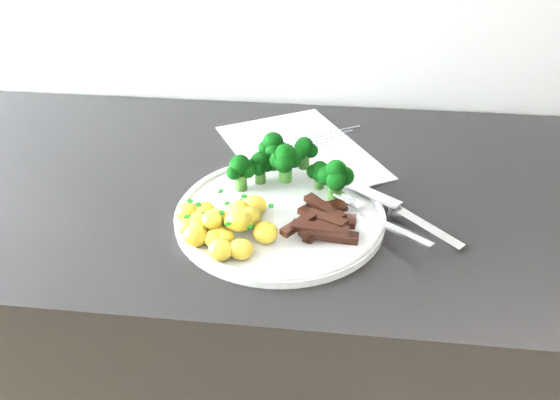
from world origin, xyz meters
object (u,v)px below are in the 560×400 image
(recipe_paper, at_px, (299,151))
(broccoli, at_px, (291,163))
(fork, at_px, (381,220))
(counter, at_px, (314,380))
(knife, at_px, (406,217))
(potatoes, at_px, (224,223))
(plate, at_px, (280,213))
(beef_strips, at_px, (324,222))

(recipe_paper, relative_size, broccoli, 1.92)
(recipe_paper, xyz_separation_m, fork, (0.13, -0.22, 0.02))
(counter, xyz_separation_m, knife, (0.12, -0.08, 0.47))
(potatoes, bearing_deg, knife, 15.35)
(plate, distance_m, potatoes, 0.09)
(fork, bearing_deg, counter, 127.52)
(potatoes, bearing_deg, recipe_paper, 72.70)
(recipe_paper, xyz_separation_m, knife, (0.16, -0.19, 0.01))
(potatoes, bearing_deg, broccoli, 59.65)
(broccoli, bearing_deg, recipe_paper, 88.30)
(counter, bearing_deg, recipe_paper, 113.41)
(recipe_paper, distance_m, plate, 0.20)
(potatoes, height_order, fork, potatoes)
(recipe_paper, xyz_separation_m, beef_strips, (0.05, -0.23, 0.02))
(broccoli, relative_size, potatoes, 1.28)
(plate, relative_size, knife, 1.53)
(recipe_paper, distance_m, beef_strips, 0.24)
(knife, bearing_deg, plate, -177.08)
(broccoli, xyz_separation_m, potatoes, (-0.08, -0.13, -0.02))
(broccoli, bearing_deg, potatoes, -120.35)
(recipe_paper, xyz_separation_m, plate, (-0.01, -0.20, 0.01))
(counter, bearing_deg, plate, -124.25)
(recipe_paper, xyz_separation_m, broccoli, (-0.00, -0.13, 0.05))
(potatoes, xyz_separation_m, fork, (0.21, 0.04, -0.01))
(plate, bearing_deg, broccoli, 83.83)
(plate, height_order, fork, fork)
(plate, xyz_separation_m, broccoli, (0.01, 0.07, 0.04))
(plate, bearing_deg, recipe_paper, 86.68)
(counter, relative_size, recipe_paper, 6.84)
(counter, xyz_separation_m, fork, (0.08, -0.10, 0.48))
(broccoli, xyz_separation_m, fork, (0.13, -0.09, -0.03))
(counter, xyz_separation_m, plate, (-0.06, -0.09, 0.47))
(broccoli, relative_size, beef_strips, 1.74)
(counter, height_order, plate, plate)
(plate, xyz_separation_m, potatoes, (-0.07, -0.06, 0.02))
(potatoes, relative_size, beef_strips, 1.36)
(potatoes, height_order, knife, potatoes)
(plate, bearing_deg, counter, 55.75)
(plate, distance_m, beef_strips, 0.07)
(potatoes, relative_size, knife, 0.75)
(potatoes, relative_size, fork, 1.06)
(knife, bearing_deg, beef_strips, -159.10)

